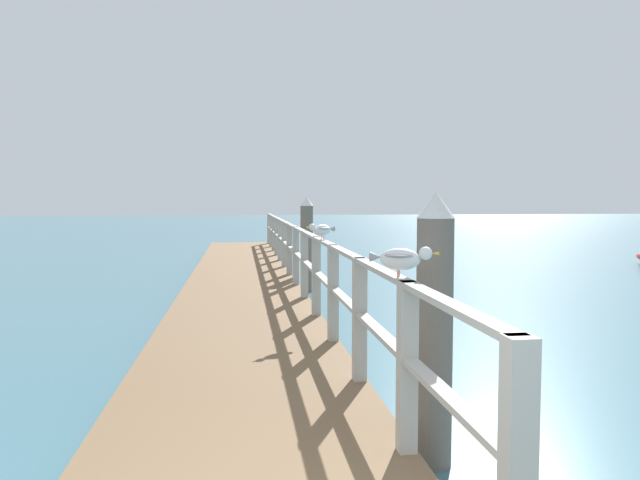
{
  "coord_description": "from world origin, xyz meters",
  "views": [
    {
      "loc": [
        -0.04,
        -1.46,
        2.05
      ],
      "look_at": [
        1.6,
        11.16,
        1.21
      ],
      "focal_mm": 34.72,
      "sensor_mm": 36.0,
      "label": 1
    }
  ],
  "objects_px": {
    "dock_piling_far": "(307,244)",
    "seagull_foreground": "(401,258)",
    "dock_piling_near": "(434,329)",
    "seagull_background": "(322,229)"
  },
  "relations": [
    {
      "from": "dock_piling_far",
      "to": "seagull_foreground",
      "type": "relative_size",
      "value": 4.75
    },
    {
      "from": "seagull_foreground",
      "to": "dock_piling_near",
      "type": "bearing_deg",
      "value": 164.87
    },
    {
      "from": "dock_piling_near",
      "to": "seagull_background",
      "type": "distance_m",
      "value": 3.7
    },
    {
      "from": "seagull_foreground",
      "to": "dock_piling_far",
      "type": "bearing_deg",
      "value": -154.94
    },
    {
      "from": "dock_piling_near",
      "to": "dock_piling_far",
      "type": "bearing_deg",
      "value": 90.0
    },
    {
      "from": "dock_piling_near",
      "to": "seagull_foreground",
      "type": "distance_m",
      "value": 0.81
    },
    {
      "from": "seagull_background",
      "to": "dock_piling_near",
      "type": "bearing_deg",
      "value": 151.84
    },
    {
      "from": "dock_piling_far",
      "to": "dock_piling_near",
      "type": "bearing_deg",
      "value": -90.0
    },
    {
      "from": "seagull_foreground",
      "to": "seagull_background",
      "type": "height_order",
      "value": "same"
    },
    {
      "from": "dock_piling_far",
      "to": "seagull_foreground",
      "type": "distance_m",
      "value": 9.5
    }
  ]
}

